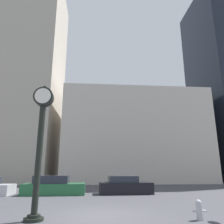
% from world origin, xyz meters
% --- Properties ---
extents(ground_plane, '(200.00, 200.00, 0.00)m').
position_xyz_m(ground_plane, '(0.00, 0.00, 0.00)').
color(ground_plane, '#424247').
extents(building_tall_tower, '(12.93, 12.00, 32.79)m').
position_xyz_m(building_tall_tower, '(-12.71, 24.00, 16.39)').
color(building_tall_tower, '#ADA393').
rests_on(building_tall_tower, ground_plane).
extents(building_storefront_row, '(20.58, 12.00, 13.03)m').
position_xyz_m(building_storefront_row, '(5.69, 24.00, 6.51)').
color(building_storefront_row, beige).
rests_on(building_storefront_row, ground_plane).
extents(street_clock, '(0.80, 0.72, 5.27)m').
position_xyz_m(street_clock, '(-2.45, -0.83, 3.02)').
color(street_clock, black).
rests_on(street_clock, ground_plane).
extents(car_green, '(4.56, 1.85, 1.36)m').
position_xyz_m(car_green, '(-3.26, 7.71, 0.57)').
color(car_green, '#236038').
rests_on(car_green, ground_plane).
extents(car_black, '(4.05, 1.96, 1.33)m').
position_xyz_m(car_black, '(2.11, 7.83, 0.57)').
color(car_black, black).
rests_on(car_black, ground_plane).
extents(fire_hydrant_far, '(0.53, 0.23, 0.72)m').
position_xyz_m(fire_hydrant_far, '(3.67, -1.16, 0.36)').
color(fire_hydrant_far, '#B7B7BC').
rests_on(fire_hydrant_far, ground_plane).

